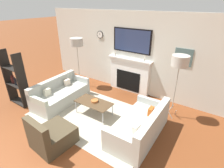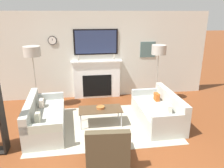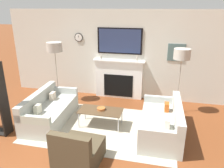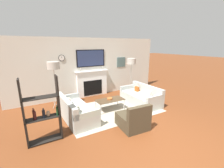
{
  "view_description": "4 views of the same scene",
  "coord_description": "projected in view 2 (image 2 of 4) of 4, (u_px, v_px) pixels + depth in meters",
  "views": [
    {
      "loc": [
        2.71,
        -0.71,
        2.95
      ],
      "look_at": [
        0.19,
        2.96,
        0.83
      ],
      "focal_mm": 28.0,
      "sensor_mm": 36.0,
      "label": 1
    },
    {
      "loc": [
        -0.48,
        -2.43,
        2.65
      ],
      "look_at": [
        0.27,
        2.74,
        0.94
      ],
      "focal_mm": 35.0,
      "sensor_mm": 36.0,
      "label": 2
    },
    {
      "loc": [
        1.28,
        -2.11,
        2.77
      ],
      "look_at": [
        0.15,
        2.73,
        1.0
      ],
      "focal_mm": 35.0,
      "sensor_mm": 36.0,
      "label": 3
    },
    {
      "loc": [
        -2.59,
        -2.17,
        2.41
      ],
      "look_at": [
        0.18,
        2.7,
        0.92
      ],
      "focal_mm": 24.0,
      "sensor_mm": 36.0,
      "label": 4
    }
  ],
  "objects": [
    {
      "name": "area_rug",
      "position": [
        103.0,
        125.0,
        5.4
      ],
      "size": [
        3.41,
        2.2,
        0.01
      ],
      "color": "#ADA590",
      "rests_on": "ground_plane"
    },
    {
      "name": "floor_lamp_right",
      "position": [
        159.0,
        50.0,
        6.31
      ],
      "size": [
        0.42,
        0.42,
        1.77
      ],
      "color": "#9E998E",
      "rests_on": "ground_plane"
    },
    {
      "name": "decorative_bowl",
      "position": [
        100.0,
        107.0,
        5.33
      ],
      "size": [
        0.2,
        0.2,
        0.06
      ],
      "color": "#B45F2D",
      "rests_on": "coffee_table"
    },
    {
      "name": "armchair",
      "position": [
        107.0,
        149.0,
        4.01
      ],
      "size": [
        0.81,
        0.88,
        0.79
      ],
      "color": "#423826",
      "rests_on": "ground_plane"
    },
    {
      "name": "fireplace_wall",
      "position": [
        96.0,
        60.0,
        6.91
      ],
      "size": [
        7.25,
        0.28,
        2.7
      ],
      "color": "silver",
      "rests_on": "ground_plane"
    },
    {
      "name": "couch_right",
      "position": [
        158.0,
        112.0,
        5.51
      ],
      "size": [
        0.9,
        1.79,
        0.75
      ],
      "color": "#AEB2A8",
      "rests_on": "ground_plane"
    },
    {
      "name": "coffee_table",
      "position": [
        100.0,
        110.0,
        5.32
      ],
      "size": [
        1.05,
        0.53,
        0.41
      ],
      "color": "#4C3823",
      "rests_on": "ground_plane"
    },
    {
      "name": "couch_left",
      "position": [
        44.0,
        119.0,
        5.12
      ],
      "size": [
        0.92,
        1.89,
        0.75
      ],
      "color": "#AEB2A8",
      "rests_on": "ground_plane"
    },
    {
      "name": "floor_lamp_left",
      "position": [
        32.0,
        52.0,
        5.82
      ],
      "size": [
        0.45,
        0.45,
        1.81
      ],
      "color": "#9E998E",
      "rests_on": "ground_plane"
    }
  ]
}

